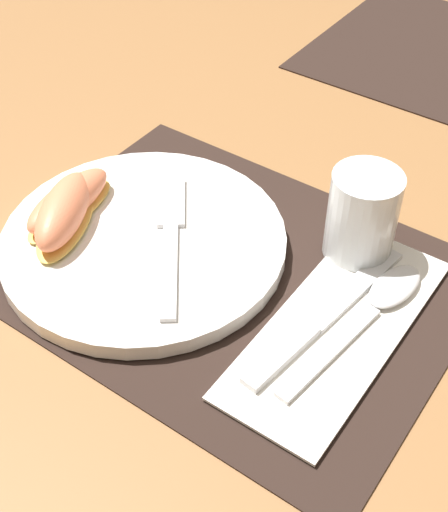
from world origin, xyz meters
TOP-DOWN VIEW (x-y plane):
  - ground_plane at (0.00, 0.00)m, footprint 3.00×3.00m
  - placemat at (0.00, 0.00)m, footprint 0.42×0.32m
  - plate at (-0.08, -0.02)m, footprint 0.27×0.27m
  - juice_glass at (0.08, 0.10)m, footprint 0.07×0.07m
  - napkin at (0.12, 0.00)m, footprint 0.10×0.26m
  - knife at (0.10, -0.00)m, footprint 0.04×0.21m
  - spoon at (0.13, 0.04)m, footprint 0.05×0.20m
  - fork at (-0.07, -0.00)m, footprint 0.13×0.17m
  - citrus_wedge_0 at (-0.16, -0.03)m, footprint 0.05×0.11m
  - citrus_wedge_1 at (-0.15, -0.05)m, footprint 0.09×0.12m

SIDE VIEW (x-z plane):
  - ground_plane at x=0.00m, z-range 0.00..0.00m
  - placemat at x=0.00m, z-range 0.00..0.00m
  - napkin at x=0.12m, z-range 0.00..0.01m
  - knife at x=0.10m, z-range 0.01..0.01m
  - spoon at x=0.13m, z-range 0.01..0.02m
  - plate at x=-0.08m, z-range 0.00..0.02m
  - fork at x=-0.07m, z-range 0.02..0.02m
  - citrus_wedge_0 at x=-0.16m, z-range 0.02..0.05m
  - citrus_wedge_1 at x=-0.15m, z-range 0.02..0.06m
  - juice_glass at x=0.08m, z-range 0.00..0.09m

